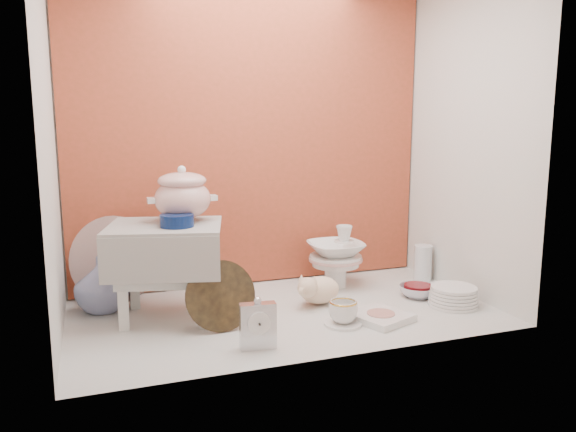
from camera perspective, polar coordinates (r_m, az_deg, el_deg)
name	(u,v)px	position (r m, az deg, el deg)	size (l,w,h in m)	color
ground	(285,312)	(2.46, -0.29, -9.77)	(1.80, 1.80, 0.00)	silver
niche_shell	(271,95)	(2.50, -1.70, 12.19)	(1.86, 1.03, 1.53)	#B5452D
step_stool	(167,271)	(2.40, -12.24, -5.52)	(0.46, 0.39, 0.40)	silver
soup_tureen	(182,193)	(2.40, -10.68, 2.28)	(0.28, 0.28, 0.24)	white
cobalt_bowl	(177,221)	(2.30, -11.22, -0.45)	(0.14, 0.14, 0.05)	#091A49
floral_platter	(113,260)	(2.66, -17.38, -4.31)	(0.40, 0.11, 0.40)	silver
blue_white_vase	(102,284)	(2.58, -18.40, -6.58)	(0.23, 0.23, 0.24)	silver
lacquer_tray	(221,296)	(2.25, -6.86, -8.07)	(0.28, 0.08, 0.28)	black
mantel_clock	(258,323)	(2.07, -3.08, -10.84)	(0.13, 0.05, 0.19)	silver
plush_pig	(320,290)	(2.55, 3.24, -7.47)	(0.23, 0.16, 0.14)	beige
teacup_saucer	(343,324)	(2.33, 5.61, -10.83)	(0.16, 0.16, 0.01)	white
gold_rim_teacup	(343,311)	(2.32, 5.63, -9.63)	(0.12, 0.12, 0.09)	white
lattice_dish	(381,317)	(2.40, 9.41, -10.10)	(0.21, 0.21, 0.03)	white
dinner_plate_stack	(453,296)	(2.64, 16.47, -7.80)	(0.22, 0.22, 0.09)	white
crystal_bowl	(418,291)	(2.73, 13.05, -7.47)	(0.17, 0.17, 0.05)	silver
clear_glass_vase	(423,263)	(3.00, 13.55, -4.64)	(0.09, 0.09, 0.18)	silver
porcelain_tower	(336,256)	(2.80, 4.86, -4.10)	(0.27, 0.27, 0.31)	white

